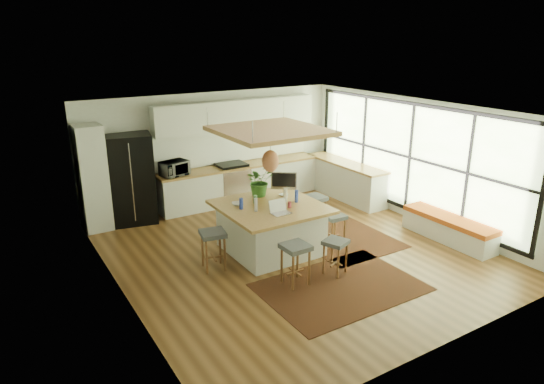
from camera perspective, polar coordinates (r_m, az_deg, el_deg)
floor at (r=9.40m, az=2.66°, el=-7.00°), size 7.00×7.00×0.00m
ceiling at (r=8.60m, az=2.93°, el=9.50°), size 7.00×7.00×0.00m
wall_back at (r=11.85m, az=-6.86°, el=5.18°), size 6.50×0.00×6.50m
wall_front at (r=6.53m, az=20.56°, el=-6.99°), size 6.50×0.00×6.50m
wall_left at (r=7.64m, az=-17.77°, el=-2.99°), size 0.00×7.00×7.00m
wall_right at (r=11.01m, az=16.90°, el=3.50°), size 0.00×7.00×7.00m
window_wall at (r=10.98m, az=16.82°, el=3.74°), size 0.10×6.20×2.60m
pantry at (r=10.74m, az=-20.44°, el=1.52°), size 0.55×0.60×2.25m
back_counter_base at (r=12.05m, az=-3.68°, el=1.00°), size 4.20×0.60×0.88m
back_counter_top at (r=11.92m, az=-3.72°, el=3.11°), size 4.24×0.64×0.05m
backsplash at (r=12.07m, az=-4.44°, el=5.49°), size 4.20×0.02×0.80m
upper_cabinets at (r=11.78m, az=-4.18°, el=9.14°), size 4.20×0.34×0.70m
range at (r=11.92m, az=-4.74°, el=1.09°), size 0.76×0.62×1.00m
right_counter_base at (r=12.40m, az=8.68°, el=1.33°), size 0.60×2.50×0.88m
right_counter_top at (r=12.28m, az=8.78°, el=3.39°), size 0.64×2.54×0.05m
window_bench at (r=10.41m, az=20.14°, el=-4.08°), size 0.52×2.00×0.50m
ceiling_panel at (r=8.89m, az=-0.21°, el=5.55°), size 1.86×1.86×0.80m
rug_near at (r=8.22m, az=8.12°, el=-11.06°), size 2.60×1.80×0.01m
rug_right at (r=10.21m, az=7.42°, el=-4.97°), size 1.80×2.60×0.01m
fridge at (r=10.96m, az=-16.35°, el=1.18°), size 1.11×0.95×1.97m
island at (r=9.24m, az=-0.17°, el=-4.28°), size 1.85×1.85×0.93m
stool_near_left at (r=8.09m, az=2.78°, el=-8.60°), size 0.44×0.44×0.72m
stool_near_right at (r=8.49m, az=7.47°, el=-7.38°), size 0.48×0.48×0.63m
stool_right_front at (r=9.55m, az=7.29°, el=-4.38°), size 0.40×0.40×0.66m
stool_right_back at (r=10.36m, az=5.01°, el=-2.45°), size 0.45×0.45×0.73m
stool_left_side at (r=8.64m, az=-6.93°, el=-6.87°), size 0.50×0.50×0.72m
laptop at (r=8.60m, az=1.11°, el=-1.86°), size 0.36×0.38×0.26m
monitor at (r=9.56m, az=1.41°, el=1.13°), size 0.53×0.46×0.48m
microwave at (r=11.16m, az=-11.48°, el=2.95°), size 0.67×0.47×0.41m
island_plant at (r=9.53m, az=-1.48°, el=0.95°), size 0.59×0.65×0.48m
island_bowl at (r=9.09m, az=-4.13°, el=-1.41°), size 0.26×0.26×0.05m
island_bottle_0 at (r=8.86m, az=-3.54°, el=-1.44°), size 0.07×0.07×0.19m
island_bottle_1 at (r=8.72m, az=-1.89°, el=-1.73°), size 0.07×0.07×0.19m
island_bottle_2 at (r=8.93m, az=2.21°, el=-1.26°), size 0.07×0.07×0.19m
island_bottle_3 at (r=9.26m, az=1.51°, el=-0.54°), size 0.07×0.07×0.19m
island_bottle_4 at (r=9.14m, az=-2.06°, el=-0.78°), size 0.07×0.07×0.19m
island_bottle_5 at (r=9.22m, az=2.80°, el=-0.64°), size 0.07×0.07×0.19m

